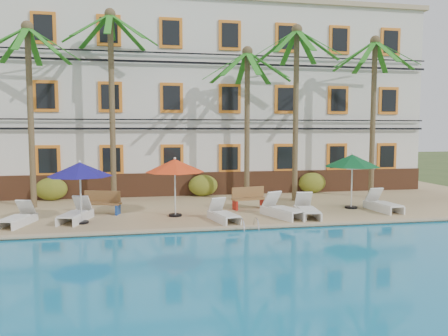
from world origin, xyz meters
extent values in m
plane|color=#384C23|center=(0.00, 0.00, 0.00)|extent=(100.00, 100.00, 0.00)
cube|color=tan|center=(0.00, 5.00, 0.12)|extent=(30.00, 12.00, 0.25)
cube|color=#177DAF|center=(0.00, -7.00, 0.10)|extent=(26.00, 12.00, 0.20)
cube|color=tan|center=(0.00, -0.90, 0.28)|extent=(30.00, 0.35, 0.06)
cube|color=silver|center=(0.00, 10.00, 5.25)|extent=(25.00, 6.00, 10.00)
cube|color=brown|center=(0.00, 6.94, 0.85)|extent=(25.00, 0.12, 1.20)
cube|color=tan|center=(0.00, 10.00, 10.35)|extent=(25.40, 6.40, 0.25)
cube|color=orange|center=(-7.50, 6.95, 2.15)|extent=(1.15, 0.10, 1.50)
cube|color=black|center=(-7.50, 6.90, 2.15)|extent=(0.85, 0.04, 1.20)
cube|color=orange|center=(-4.50, 6.95, 2.15)|extent=(1.15, 0.10, 1.50)
cube|color=black|center=(-4.50, 6.90, 2.15)|extent=(0.85, 0.04, 1.20)
cube|color=orange|center=(-1.50, 6.95, 2.15)|extent=(1.15, 0.10, 1.50)
cube|color=black|center=(-1.50, 6.90, 2.15)|extent=(0.85, 0.04, 1.20)
cube|color=orange|center=(1.50, 6.95, 2.15)|extent=(1.15, 0.10, 1.50)
cube|color=black|center=(1.50, 6.90, 2.15)|extent=(0.85, 0.04, 1.20)
cube|color=orange|center=(4.50, 6.95, 2.15)|extent=(1.15, 0.10, 1.50)
cube|color=black|center=(4.50, 6.90, 2.15)|extent=(0.85, 0.04, 1.20)
cube|color=orange|center=(7.50, 6.95, 2.15)|extent=(1.15, 0.10, 1.50)
cube|color=black|center=(7.50, 6.90, 2.15)|extent=(0.85, 0.04, 1.20)
cube|color=orange|center=(10.50, 6.95, 2.15)|extent=(1.15, 0.10, 1.50)
cube|color=black|center=(10.50, 6.90, 2.15)|extent=(0.85, 0.04, 1.20)
cube|color=orange|center=(-7.50, 6.95, 5.25)|extent=(1.15, 0.10, 1.50)
cube|color=black|center=(-7.50, 6.90, 5.25)|extent=(0.85, 0.04, 1.20)
cube|color=orange|center=(-4.50, 6.95, 5.25)|extent=(1.15, 0.10, 1.50)
cube|color=black|center=(-4.50, 6.90, 5.25)|extent=(0.85, 0.04, 1.20)
cube|color=orange|center=(-1.50, 6.95, 5.25)|extent=(1.15, 0.10, 1.50)
cube|color=black|center=(-1.50, 6.90, 5.25)|extent=(0.85, 0.04, 1.20)
cube|color=orange|center=(1.50, 6.95, 5.25)|extent=(1.15, 0.10, 1.50)
cube|color=black|center=(1.50, 6.90, 5.25)|extent=(0.85, 0.04, 1.20)
cube|color=orange|center=(4.50, 6.95, 5.25)|extent=(1.15, 0.10, 1.50)
cube|color=black|center=(4.50, 6.90, 5.25)|extent=(0.85, 0.04, 1.20)
cube|color=orange|center=(7.50, 6.95, 5.25)|extent=(1.15, 0.10, 1.50)
cube|color=black|center=(7.50, 6.90, 5.25)|extent=(0.85, 0.04, 1.20)
cube|color=orange|center=(10.50, 6.95, 5.25)|extent=(1.15, 0.10, 1.50)
cube|color=black|center=(10.50, 6.90, 5.25)|extent=(0.85, 0.04, 1.20)
cube|color=orange|center=(-7.50, 6.95, 8.45)|extent=(1.15, 0.10, 1.50)
cube|color=black|center=(-7.50, 6.90, 8.45)|extent=(0.85, 0.04, 1.20)
cube|color=orange|center=(-4.50, 6.95, 8.45)|extent=(1.15, 0.10, 1.50)
cube|color=black|center=(-4.50, 6.90, 8.45)|extent=(0.85, 0.04, 1.20)
cube|color=orange|center=(-1.50, 6.95, 8.45)|extent=(1.15, 0.10, 1.50)
cube|color=black|center=(-1.50, 6.90, 8.45)|extent=(0.85, 0.04, 1.20)
cube|color=orange|center=(1.50, 6.95, 8.45)|extent=(1.15, 0.10, 1.50)
cube|color=black|center=(1.50, 6.90, 8.45)|extent=(0.85, 0.04, 1.20)
cube|color=orange|center=(4.50, 6.95, 8.45)|extent=(1.15, 0.10, 1.50)
cube|color=black|center=(4.50, 6.90, 8.45)|extent=(0.85, 0.04, 1.20)
cube|color=orange|center=(7.50, 6.95, 8.45)|extent=(1.15, 0.10, 1.50)
cube|color=black|center=(7.50, 6.90, 8.45)|extent=(0.85, 0.04, 1.20)
cube|color=orange|center=(10.50, 6.95, 8.45)|extent=(1.15, 0.10, 1.50)
cube|color=black|center=(10.50, 6.90, 8.45)|extent=(0.85, 0.04, 1.20)
cube|color=black|center=(0.00, 6.80, 3.70)|extent=(25.00, 0.08, 0.10)
cube|color=black|center=(0.00, 6.80, 4.15)|extent=(25.00, 0.08, 0.06)
cube|color=black|center=(0.00, 6.80, 7.00)|extent=(25.00, 0.08, 0.10)
cube|color=black|center=(0.00, 6.80, 7.45)|extent=(25.00, 0.08, 0.06)
cylinder|color=brown|center=(-7.71, 4.78, 4.13)|extent=(0.26, 0.26, 7.75)
sphere|color=brown|center=(-7.71, 4.78, 8.00)|extent=(0.50, 0.50, 0.50)
cube|color=#21721B|center=(-7.71, 5.84, 7.33)|extent=(0.28, 2.13, 1.36)
cube|color=#21721B|center=(-8.46, 5.53, 7.33)|extent=(1.71, 1.71, 1.36)
cube|color=#21721B|center=(-8.77, 4.78, 7.33)|extent=(2.13, 0.28, 1.36)
cube|color=#21721B|center=(-8.46, 4.03, 7.33)|extent=(1.71, 1.71, 1.36)
cube|color=#21721B|center=(-7.71, 3.72, 7.33)|extent=(0.28, 2.13, 1.36)
cube|color=#21721B|center=(-6.97, 4.03, 7.33)|extent=(1.71, 1.71, 1.36)
cube|color=#21721B|center=(-6.66, 4.78, 7.33)|extent=(2.13, 0.28, 1.36)
cube|color=#21721B|center=(-6.97, 5.53, 7.33)|extent=(1.71, 1.71, 1.36)
cylinder|color=brown|center=(-4.33, 5.46, 4.56)|extent=(0.26, 0.26, 8.62)
sphere|color=brown|center=(-4.33, 5.46, 8.87)|extent=(0.50, 0.50, 0.50)
cube|color=#21721B|center=(-4.33, 6.52, 8.20)|extent=(0.28, 2.13, 1.36)
cube|color=#21721B|center=(-5.08, 6.21, 8.20)|extent=(1.71, 1.71, 1.36)
cube|color=#21721B|center=(-5.39, 5.46, 8.20)|extent=(2.13, 0.28, 1.36)
cube|color=#21721B|center=(-5.08, 4.72, 8.20)|extent=(1.71, 1.71, 1.36)
cube|color=#21721B|center=(-4.33, 4.41, 8.20)|extent=(0.28, 2.13, 1.36)
cube|color=#21721B|center=(-3.59, 4.72, 8.20)|extent=(1.71, 1.71, 1.36)
cube|color=#21721B|center=(-3.28, 5.46, 8.20)|extent=(2.13, 0.28, 1.36)
cube|color=#21721B|center=(-3.59, 6.21, 8.20)|extent=(1.71, 1.71, 1.36)
cylinder|color=brown|center=(1.91, 4.85, 3.77)|extent=(0.26, 0.26, 7.04)
sphere|color=brown|center=(1.91, 4.85, 7.29)|extent=(0.50, 0.50, 0.50)
cube|color=#21721B|center=(1.91, 5.90, 6.63)|extent=(0.28, 2.13, 1.36)
cube|color=#21721B|center=(1.16, 5.59, 6.63)|extent=(1.71, 1.71, 1.36)
cube|color=#21721B|center=(0.85, 4.85, 6.63)|extent=(2.13, 0.28, 1.36)
cube|color=#21721B|center=(1.16, 4.10, 6.63)|extent=(1.71, 1.71, 1.36)
cube|color=#21721B|center=(1.91, 3.79, 6.63)|extent=(0.28, 2.13, 1.36)
cube|color=#21721B|center=(2.66, 4.10, 6.63)|extent=(1.71, 1.71, 1.36)
cube|color=#21721B|center=(2.97, 4.85, 6.63)|extent=(2.13, 0.28, 1.36)
cube|color=#21721B|center=(2.66, 5.59, 6.63)|extent=(1.71, 1.71, 1.36)
cylinder|color=brown|center=(4.17, 4.42, 4.27)|extent=(0.26, 0.26, 8.05)
sphere|color=brown|center=(4.17, 4.42, 8.30)|extent=(0.50, 0.50, 0.50)
cube|color=#21721B|center=(4.17, 5.47, 7.63)|extent=(0.28, 2.13, 1.36)
cube|color=#21721B|center=(3.43, 5.16, 7.63)|extent=(1.71, 1.71, 1.36)
cube|color=#21721B|center=(3.12, 4.42, 7.63)|extent=(2.13, 0.28, 1.36)
cube|color=#21721B|center=(3.43, 3.67, 7.63)|extent=(1.71, 1.71, 1.36)
cube|color=#21721B|center=(4.17, 3.36, 7.63)|extent=(0.28, 2.13, 1.36)
cube|color=#21721B|center=(4.92, 3.67, 7.63)|extent=(1.71, 1.71, 1.36)
cube|color=#21721B|center=(5.23, 4.42, 7.63)|extent=(2.13, 0.28, 1.36)
cube|color=#21721B|center=(4.92, 5.16, 7.63)|extent=(1.71, 1.71, 1.36)
cylinder|color=brown|center=(8.34, 4.73, 4.13)|extent=(0.26, 0.26, 7.75)
sphere|color=brown|center=(8.34, 4.73, 8.00)|extent=(0.50, 0.50, 0.50)
cube|color=#21721B|center=(8.34, 5.79, 7.34)|extent=(0.28, 2.13, 1.36)
cube|color=#21721B|center=(7.59, 5.48, 7.34)|extent=(1.71, 1.71, 1.36)
cube|color=#21721B|center=(7.28, 4.73, 7.34)|extent=(2.13, 0.28, 1.36)
cube|color=#21721B|center=(7.59, 3.98, 7.34)|extent=(1.71, 1.71, 1.36)
cube|color=#21721B|center=(8.34, 3.67, 7.34)|extent=(0.28, 2.13, 1.36)
cube|color=#21721B|center=(9.09, 3.98, 7.34)|extent=(1.71, 1.71, 1.36)
cube|color=#21721B|center=(9.40, 4.73, 7.34)|extent=(2.13, 0.28, 1.36)
cube|color=#21721B|center=(9.09, 5.48, 7.34)|extent=(1.71, 1.71, 1.36)
ellipsoid|color=#235719|center=(-7.33, 6.60, 0.80)|extent=(1.50, 0.90, 1.10)
ellipsoid|color=#235719|center=(0.04, 6.60, 0.80)|extent=(1.50, 0.90, 1.10)
ellipsoid|color=#235719|center=(5.95, 6.60, 0.80)|extent=(1.50, 0.90, 1.10)
cylinder|color=black|center=(-5.22, 0.94, 0.29)|extent=(0.51, 0.51, 0.07)
cylinder|color=silver|center=(-5.22, 0.94, 1.35)|extent=(0.06, 0.06, 2.20)
cone|color=navy|center=(-5.22, 0.94, 2.22)|extent=(2.29, 2.29, 0.50)
sphere|color=silver|center=(-5.22, 0.94, 2.50)|extent=(0.10, 0.10, 0.10)
cylinder|color=black|center=(-1.76, 1.64, 0.29)|extent=(0.52, 0.52, 0.07)
cylinder|color=silver|center=(-1.76, 1.64, 1.37)|extent=(0.06, 0.06, 2.23)
cone|color=red|center=(-1.76, 1.64, 2.25)|extent=(2.32, 2.32, 0.51)
sphere|color=silver|center=(-1.76, 1.64, 2.53)|extent=(0.10, 0.10, 0.10)
cylinder|color=black|center=(5.87, 1.97, 0.29)|extent=(0.54, 0.54, 0.08)
cylinder|color=silver|center=(5.87, 1.97, 1.41)|extent=(0.06, 0.06, 2.31)
cone|color=#0B4E25|center=(5.87, 1.97, 2.32)|extent=(2.41, 2.41, 0.53)
sphere|color=silver|center=(5.87, 1.97, 2.61)|extent=(0.10, 0.10, 0.10)
cube|color=white|center=(-7.47, 0.75, 0.56)|extent=(0.87, 1.37, 0.06)
cube|color=white|center=(-7.26, 1.60, 0.78)|extent=(0.68, 0.59, 0.63)
cube|color=white|center=(-7.69, 1.06, 0.40)|extent=(0.49, 1.76, 0.29)
cube|color=white|center=(-7.13, 0.92, 0.40)|extent=(0.49, 1.76, 0.29)
cube|color=white|center=(-5.54, 1.04, 0.58)|extent=(0.94, 1.46, 0.06)
cube|color=white|center=(-5.30, 1.93, 0.82)|extent=(0.73, 0.64, 0.67)
cube|color=white|center=(-5.77, 1.36, 0.41)|extent=(0.55, 1.86, 0.31)
cube|color=white|center=(-5.17, 1.21, 0.41)|extent=(0.55, 1.86, 0.31)
cube|color=white|center=(-0.02, 0.07, 0.56)|extent=(0.86, 1.34, 0.06)
cube|color=white|center=(-0.23, 0.91, 0.78)|extent=(0.67, 0.58, 0.62)
cube|color=white|center=(-0.36, 0.24, 0.39)|extent=(0.48, 1.73, 0.29)
cube|color=white|center=(0.20, 0.37, 0.39)|extent=(0.48, 1.73, 0.29)
cube|color=white|center=(2.41, 0.40, 0.60)|extent=(1.10, 1.56, 0.07)
cube|color=white|center=(2.07, 1.32, 0.85)|extent=(0.80, 0.72, 0.71)
cube|color=white|center=(2.01, 0.54, 0.41)|extent=(0.76, 1.92, 0.33)
cube|color=white|center=(2.62, 0.77, 0.41)|extent=(0.76, 1.92, 0.33)
cube|color=white|center=(3.22, 0.21, 0.59)|extent=(0.83, 1.46, 0.06)
cube|color=white|center=(3.36, 1.15, 0.83)|extent=(0.71, 0.60, 0.69)
cube|color=white|center=(2.94, 0.52, 0.41)|extent=(0.35, 1.95, 0.32)
cube|color=white|center=(3.57, 0.42, 0.41)|extent=(0.35, 1.95, 0.32)
cube|color=white|center=(6.89, 0.85, 0.58)|extent=(0.73, 1.40, 0.06)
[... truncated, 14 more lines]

